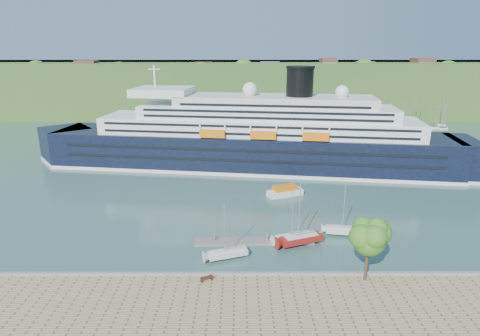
% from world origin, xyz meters
% --- Properties ---
extents(ground, '(400.00, 400.00, 0.00)m').
position_xyz_m(ground, '(0.00, 0.00, 0.00)').
color(ground, '#31574E').
rests_on(ground, ground).
extents(far_hillside, '(400.00, 50.00, 24.00)m').
position_xyz_m(far_hillside, '(0.00, 145.00, 12.00)').
color(far_hillside, '#365E25').
rests_on(far_hillside, ground).
extents(quay_coping, '(220.00, 0.50, 0.30)m').
position_xyz_m(quay_coping, '(0.00, -0.20, 1.15)').
color(quay_coping, slate).
rests_on(quay_coping, promenade).
extents(cruise_ship, '(119.71, 33.19, 26.60)m').
position_xyz_m(cruise_ship, '(-1.25, 54.05, 13.30)').
color(cruise_ship, black).
rests_on(cruise_ship, ground).
extents(park_bench, '(1.83, 1.35, 1.09)m').
position_xyz_m(park_bench, '(-8.38, -1.81, 1.54)').
color(park_bench, '#462314').
rests_on(park_bench, promenade).
extents(promenade_tree, '(5.94, 5.94, 9.85)m').
position_xyz_m(promenade_tree, '(13.06, -1.50, 5.92)').
color(promenade_tree, '#2A681B').
rests_on(promenade_tree, promenade).
extents(floating_pontoon, '(19.78, 3.08, 0.44)m').
position_xyz_m(floating_pontoon, '(-1.49, 11.12, 0.22)').
color(floating_pontoon, slate).
rests_on(floating_pontoon, ground).
extents(sailboat_white_near, '(6.99, 3.96, 8.72)m').
position_xyz_m(sailboat_white_near, '(-5.72, 5.93, 4.36)').
color(sailboat_white_near, silver).
rests_on(sailboat_white_near, ground).
extents(sailboat_red, '(8.22, 4.89, 10.28)m').
position_xyz_m(sailboat_red, '(6.18, 10.35, 5.14)').
color(sailboat_red, maroon).
rests_on(sailboat_red, ground).
extents(sailboat_white_far, '(7.42, 3.13, 9.29)m').
position_xyz_m(sailboat_white_far, '(14.23, 13.71, 4.64)').
color(sailboat_white_far, silver).
rests_on(sailboat_white_far, ground).
extents(tender_launch, '(8.34, 5.48, 2.18)m').
position_xyz_m(tender_launch, '(6.00, 32.95, 1.09)').
color(tender_launch, orange).
rests_on(tender_launch, ground).
extents(sailboat_extra, '(7.12, 4.09, 8.88)m').
position_xyz_m(sailboat_extra, '(5.14, 11.23, 4.44)').
color(sailboat_extra, silver).
rests_on(sailboat_extra, ground).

